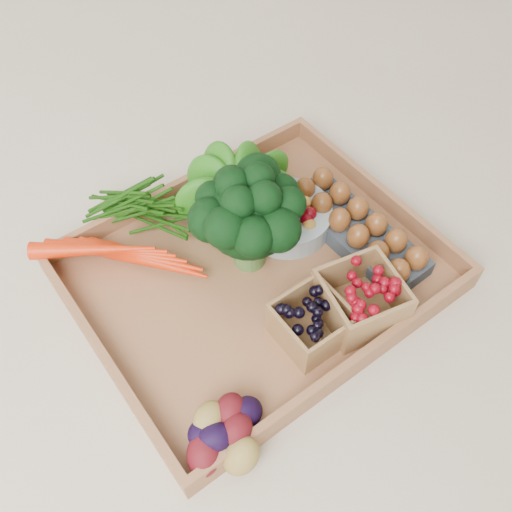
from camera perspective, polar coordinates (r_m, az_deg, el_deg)
ground at (r=0.93m, az=0.00°, el=-2.21°), size 4.00×4.00×0.00m
tray at (r=0.93m, az=0.00°, el=-1.94°), size 0.55×0.45×0.01m
carrots at (r=0.93m, az=-12.15°, el=0.05°), size 0.19×0.14×0.05m
lettuce at (r=0.94m, az=-1.88°, el=6.68°), size 0.14×0.14×0.14m
broccoli at (r=0.88m, az=-0.70°, el=2.29°), size 0.18×0.18×0.14m
cherry_bowl at (r=0.97m, az=3.10°, el=3.90°), size 0.15×0.15×0.04m
egg_carton at (r=0.97m, az=9.93°, el=2.33°), size 0.10×0.26×0.03m
potatoes at (r=0.77m, az=-3.33°, el=-16.32°), size 0.13×0.13×0.07m
punnet_blackberry at (r=0.84m, az=5.55°, el=-6.66°), size 0.10×0.10×0.07m
punnet_raspberry at (r=0.86m, az=10.42°, el=-4.25°), size 0.13×0.13×0.08m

